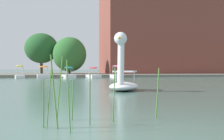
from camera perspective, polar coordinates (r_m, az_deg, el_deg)
ground_plane at (r=5.59m, az=1.60°, el=-11.93°), size 696.07×696.07×0.00m
shore_bank_far at (r=44.76m, az=-4.99°, el=-0.97°), size 116.80×18.53×0.36m
swan_boat at (r=14.50m, az=2.38°, el=-1.51°), size 2.31×2.91×3.02m
pedal_boat_pink at (r=34.44m, az=0.95°, el=-0.90°), size 1.54×2.28×1.59m
pedal_boat_red at (r=33.94m, az=-3.87°, el=-0.99°), size 1.91×2.65×1.37m
pedal_boat_teal at (r=34.32m, az=-8.98°, el=-1.00°), size 1.95×2.45×1.40m
pedal_boat_orange at (r=34.69m, az=-14.01°, el=-0.96°), size 1.96×2.57×1.50m
pedal_boat_yellow at (r=34.78m, az=-18.60°, el=-0.97°), size 1.53×2.01×1.58m
tree_willow_overhanging at (r=43.81m, az=-8.78°, el=3.21°), size 5.62×5.74×5.77m
tree_broadleaf_behind_dock at (r=46.53m, az=-14.44°, el=4.39°), size 7.63×7.61×6.60m
apartment_block at (r=51.11m, az=10.72°, el=8.13°), size 22.82×15.31×15.55m
reed_clump_foreground at (r=5.87m, az=-6.04°, el=-5.14°), size 2.57×1.31×1.47m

